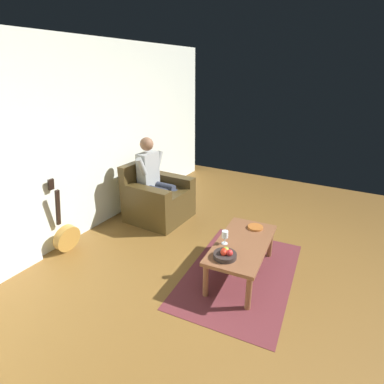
# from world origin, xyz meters

# --- Properties ---
(ground_plane) EXTENTS (7.34, 7.34, 0.00)m
(ground_plane) POSITION_xyz_m (0.00, 0.00, 0.00)
(ground_plane) COLOR brown
(wall_back) EXTENTS (6.51, 0.06, 2.62)m
(wall_back) POSITION_xyz_m (0.00, -2.94, 1.31)
(wall_back) COLOR silver
(wall_back) RESTS_ON ground
(rug) EXTENTS (1.90, 1.28, 0.01)m
(rug) POSITION_xyz_m (-0.10, -0.57, 0.00)
(rug) COLOR #5D252A
(rug) RESTS_ON ground
(armchair) EXTENTS (0.86, 0.86, 0.90)m
(armchair) POSITION_xyz_m (-0.83, -2.25, 0.32)
(armchair) COLOR #403116
(armchair) RESTS_ON ground
(person_seated) EXTENTS (0.61, 0.57, 1.28)m
(person_seated) POSITION_xyz_m (-0.83, -2.29, 0.68)
(person_seated) COLOR #9CA09F
(person_seated) RESTS_ON ground
(coffee_table) EXTENTS (1.16, 0.63, 0.42)m
(coffee_table) POSITION_xyz_m (-0.10, -0.57, 0.36)
(coffee_table) COLOR brown
(coffee_table) RESTS_ON ground
(guitar) EXTENTS (0.36, 0.23, 0.98)m
(guitar) POSITION_xyz_m (0.53, -2.73, 0.22)
(guitar) COLOR #B08035
(guitar) RESTS_ON ground
(radiator) EXTENTS (0.65, 0.06, 0.58)m
(radiator) POSITION_xyz_m (1.16, -2.87, 0.29)
(radiator) COLOR white
(radiator) RESTS_ON ground
(wine_glass_near) EXTENTS (0.07, 0.07, 0.16)m
(wine_glass_near) POSITION_xyz_m (0.02, -0.73, 0.53)
(wine_glass_near) COLOR silver
(wine_glass_near) RESTS_ON coffee_table
(fruit_bowl) EXTENTS (0.24, 0.24, 0.11)m
(fruit_bowl) POSITION_xyz_m (0.26, -0.62, 0.46)
(fruit_bowl) COLOR #2E2523
(fruit_bowl) RESTS_ON coffee_table
(decorative_dish) EXTENTS (0.19, 0.19, 0.02)m
(decorative_dish) POSITION_xyz_m (-0.49, -0.55, 0.43)
(decorative_dish) COLOR #AD6029
(decorative_dish) RESTS_ON coffee_table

